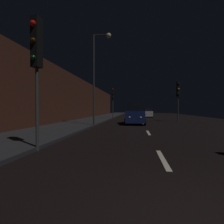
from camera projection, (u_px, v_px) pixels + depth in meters
name	position (u px, v px, depth m)	size (l,w,h in m)	color
ground	(141.00, 119.00, 26.75)	(25.98, 84.00, 0.02)	black
sidewalk_left	(98.00, 118.00, 27.67)	(4.40, 84.00, 0.15)	#28282B
building_facade_left	(75.00, 99.00, 24.50)	(0.80, 63.00, 6.15)	#472319
lane_centerline	(146.00, 128.00, 14.13)	(0.16, 17.55, 0.01)	beige
traffic_light_far_right	(178.00, 93.00, 21.62)	(0.36, 0.48, 5.05)	#38383A
traffic_light_far_left	(113.00, 96.00, 27.66)	(0.32, 0.46, 5.09)	#38383A
traffic_light_near_left	(36.00, 53.00, 6.47)	(0.35, 0.48, 5.08)	#38383A
streetlamp_overhead	(98.00, 67.00, 15.72)	(1.70, 0.44, 8.50)	#2D2D30
car_approaching_headlights	(135.00, 114.00, 18.19)	(2.07, 4.49, 2.26)	#141E51
car_distant_taillights	(148.00, 113.00, 33.36)	(1.75, 3.78, 1.90)	silver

